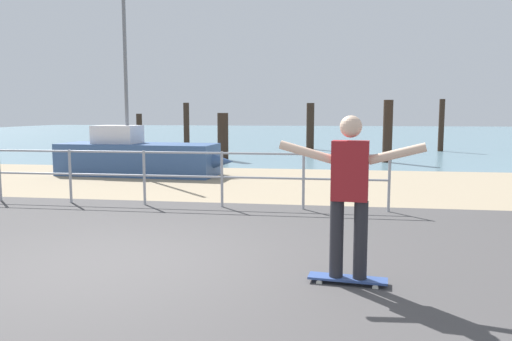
# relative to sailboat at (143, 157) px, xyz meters

# --- Properties ---
(ground_plane) EXTENTS (24.00, 10.00, 0.04)m
(ground_plane) POSITION_rel_sailboat_xyz_m (2.77, -8.88, -0.52)
(ground_plane) COLOR #474444
(ground_plane) RESTS_ON ground
(beach_strip) EXTENTS (24.00, 6.00, 0.04)m
(beach_strip) POSITION_rel_sailboat_xyz_m (2.77, -0.88, -0.52)
(beach_strip) COLOR tan
(beach_strip) RESTS_ON ground
(sea_surface) EXTENTS (72.00, 50.00, 0.04)m
(sea_surface) POSITION_rel_sailboat_xyz_m (2.77, 27.12, -0.52)
(sea_surface) COLOR slate
(sea_surface) RESTS_ON ground
(railing_fence) EXTENTS (12.05, 0.05, 1.05)m
(railing_fence) POSITION_rel_sailboat_xyz_m (0.19, -4.28, 0.17)
(railing_fence) COLOR #9EA0A5
(railing_fence) RESTS_ON ground
(sailboat) EXTENTS (5.00, 1.65, 4.97)m
(sailboat) POSITION_rel_sailboat_xyz_m (0.00, 0.00, 0.00)
(sailboat) COLOR #335184
(sailboat) RESTS_ON ground
(skateboard) EXTENTS (0.82, 0.29, 0.08)m
(skateboard) POSITION_rel_sailboat_xyz_m (5.36, -8.16, -0.45)
(skateboard) COLOR #334C8C
(skateboard) RESTS_ON ground
(skateboarder) EXTENTS (1.45, 0.25, 1.65)m
(skateboarder) POSITION_rel_sailboat_xyz_m (5.36, -8.16, 0.50)
(skateboarder) COLOR #26262B
(skateboarder) RESTS_ON skateboard
(groyne_post_0) EXTENTS (0.29, 0.29, 1.69)m
(groyne_post_0) POSITION_rel_sailboat_xyz_m (-4.64, 11.37, 0.33)
(groyne_post_0) COLOR #332319
(groyne_post_0) RESTS_ON ground
(groyne_post_1) EXTENTS (0.28, 0.28, 2.22)m
(groyne_post_1) POSITION_rel_sailboat_xyz_m (-1.70, 9.95, 0.59)
(groyne_post_1) COLOR #332319
(groyne_post_1) RESTS_ON ground
(groyne_post_2) EXTENTS (0.40, 0.40, 1.74)m
(groyne_post_2) POSITION_rel_sailboat_xyz_m (1.24, 4.69, 0.35)
(groyne_post_2) COLOR #332319
(groyne_post_2) RESTS_ON ground
(groyne_post_3) EXTENTS (0.37, 0.37, 2.20)m
(groyne_post_3) POSITION_rel_sailboat_xyz_m (4.17, 10.59, 0.58)
(groyne_post_3) COLOR #332319
(groyne_post_3) RESTS_ON ground
(groyne_post_4) EXTENTS (0.33, 0.33, 2.19)m
(groyne_post_4) POSITION_rel_sailboat_xyz_m (7.11, 4.69, 0.58)
(groyne_post_4) COLOR #332319
(groyne_post_4) RESTS_ON ground
(groyne_post_5) EXTENTS (0.24, 0.24, 2.35)m
(groyne_post_5) POSITION_rel_sailboat_xyz_m (10.05, 10.22, 0.66)
(groyne_post_5) COLOR #332319
(groyne_post_5) RESTS_ON ground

